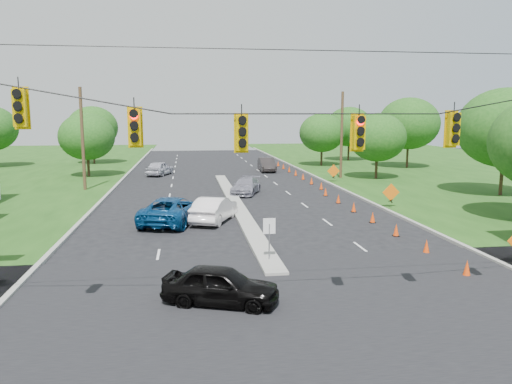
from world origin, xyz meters
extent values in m
plane|color=black|center=(0.00, 0.00, 0.00)|extent=(160.00, 160.00, 0.00)
cube|color=black|center=(0.00, 0.00, 0.00)|extent=(160.00, 14.00, 0.02)
cube|color=gray|center=(-10.10, 30.00, 0.00)|extent=(0.25, 110.00, 0.16)
cube|color=gray|center=(10.10, 30.00, 0.00)|extent=(0.25, 110.00, 0.16)
cube|color=gray|center=(0.00, 21.00, 0.00)|extent=(1.00, 34.00, 0.18)
cylinder|color=gray|center=(0.00, 6.00, 0.90)|extent=(0.06, 0.06, 1.80)
cube|color=white|center=(0.00, 6.00, 1.70)|extent=(0.55, 0.04, 0.70)
cylinder|color=black|center=(0.00, -1.00, 7.00)|extent=(24.00, 0.04, 0.04)
cube|color=#DAAC00|center=(-8.00, -1.00, 6.75)|extent=(0.34, 0.24, 1.00)
cube|color=#DAAC00|center=(-5.00, -1.00, 6.22)|extent=(0.34, 0.24, 1.00)
cube|color=#DAAC00|center=(-2.00, -1.00, 6.05)|extent=(0.34, 0.24, 1.00)
cube|color=#DAAC00|center=(1.50, -1.00, 6.05)|extent=(0.34, 0.24, 1.00)
cube|color=#DAAC00|center=(4.50, -1.00, 6.14)|extent=(0.34, 0.24, 1.00)
cylinder|color=#422D1C|center=(-12.50, 30.00, 4.50)|extent=(0.28, 0.28, 9.00)
cylinder|color=#422D1C|center=(12.50, 35.00, 4.50)|extent=(0.28, 0.28, 9.00)
cone|color=#E7400A|center=(7.73, 3.00, 0.35)|extent=(0.32, 0.32, 0.70)
cone|color=#E7400A|center=(7.73, 6.50, 0.35)|extent=(0.32, 0.32, 0.70)
cone|color=#E7400A|center=(7.73, 10.00, 0.35)|extent=(0.32, 0.32, 0.70)
cone|color=#E7400A|center=(7.73, 13.50, 0.35)|extent=(0.32, 0.32, 0.70)
cone|color=#E7400A|center=(7.73, 17.00, 0.35)|extent=(0.32, 0.32, 0.70)
cone|color=#E7400A|center=(7.73, 20.50, 0.35)|extent=(0.32, 0.32, 0.70)
cone|color=#E7400A|center=(7.73, 24.00, 0.35)|extent=(0.32, 0.32, 0.70)
cone|color=#E7400A|center=(8.33, 27.50, 0.35)|extent=(0.32, 0.32, 0.70)
cone|color=#E7400A|center=(8.33, 31.00, 0.35)|extent=(0.32, 0.32, 0.70)
cone|color=#E7400A|center=(8.33, 34.50, 0.35)|extent=(0.32, 0.32, 0.70)
cone|color=#E7400A|center=(8.33, 38.00, 0.35)|extent=(0.32, 0.32, 0.70)
cone|color=#E7400A|center=(8.33, 41.50, 0.35)|extent=(0.32, 0.32, 0.70)
cone|color=#E7400A|center=(8.33, 45.00, 0.35)|extent=(0.32, 0.32, 0.70)
cone|color=#E7400A|center=(8.33, 48.50, 0.35)|extent=(0.32, 0.32, 0.70)
cube|color=black|center=(10.80, 18.00, 0.55)|extent=(0.06, 0.58, 0.26)
cube|color=black|center=(10.80, 18.00, 0.55)|extent=(0.06, 0.58, 0.26)
cube|color=orange|center=(10.80, 18.00, 1.15)|extent=(1.27, 0.05, 1.27)
cube|color=black|center=(10.80, 32.00, 0.55)|extent=(0.06, 0.58, 0.26)
cube|color=black|center=(10.80, 32.00, 0.55)|extent=(0.06, 0.58, 0.26)
cube|color=orange|center=(10.80, 32.00, 1.15)|extent=(1.27, 0.05, 1.27)
cylinder|color=black|center=(-14.00, 40.00, 1.26)|extent=(0.28, 0.28, 2.52)
ellipsoid|color=#194C14|center=(-14.00, 40.00, 4.34)|extent=(5.88, 5.88, 5.04)
cylinder|color=black|center=(-16.00, 55.00, 1.44)|extent=(0.28, 0.28, 2.88)
ellipsoid|color=#194C14|center=(-16.00, 55.00, 4.96)|extent=(6.72, 6.72, 5.76)
cylinder|color=black|center=(22.00, 22.00, 1.62)|extent=(0.28, 0.28, 3.24)
ellipsoid|color=#194C14|center=(22.00, 22.00, 5.58)|extent=(7.56, 7.56, 6.48)
cylinder|color=black|center=(16.00, 34.00, 1.26)|extent=(0.28, 0.28, 2.52)
ellipsoid|color=#194C14|center=(16.00, 34.00, 4.34)|extent=(5.88, 5.88, 5.04)
cylinder|color=black|center=(24.00, 44.00, 1.62)|extent=(0.28, 0.28, 3.24)
ellipsoid|color=#194C14|center=(24.00, 44.00, 5.58)|extent=(7.56, 7.56, 6.48)
cylinder|color=black|center=(20.00, 55.00, 1.44)|extent=(0.28, 0.28, 2.88)
ellipsoid|color=#194C14|center=(20.00, 55.00, 4.96)|extent=(6.72, 6.72, 5.76)
cylinder|color=black|center=(14.00, 48.00, 1.26)|extent=(0.28, 0.28, 2.52)
ellipsoid|color=#194C14|center=(14.00, 48.00, 4.34)|extent=(5.88, 5.88, 5.04)
imported|color=black|center=(-2.49, 1.33, 0.70)|extent=(4.40, 2.95, 1.39)
imported|color=white|center=(-1.92, 15.19, 0.79)|extent=(3.31, 5.07, 1.58)
imported|color=navy|center=(-4.52, 15.09, 0.83)|extent=(4.32, 6.51, 1.66)
imported|color=gray|center=(1.35, 25.91, 0.68)|extent=(3.34, 5.04, 1.36)
imported|color=#B6B4C1|center=(-6.51, 40.59, 0.79)|extent=(3.30, 4.99, 1.58)
imported|color=#2A2525|center=(5.90, 42.83, 0.81)|extent=(1.82, 4.94, 1.62)
camera|label=1|loc=(-3.61, -15.34, 6.55)|focal=35.00mm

